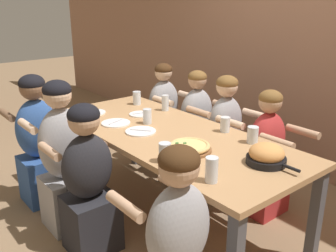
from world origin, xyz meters
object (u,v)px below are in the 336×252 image
(empty_plate_a, at_px, (140,114))
(drinking_glass_g, at_px, (225,125))
(diner_near_center, at_px, (89,185))
(diner_far_center, at_px, (225,141))
(skillet_bowl, at_px, (267,155))
(empty_plate_d, at_px, (116,123))
(empty_plate_b, at_px, (141,131))
(drinking_glass_b, at_px, (253,136))
(pizza_board_main, at_px, (190,147))
(drinking_glass_f, at_px, (165,154))
(diner_near_midleft, at_px, (64,161))
(diner_near_left, at_px, (39,144))
(drinking_glass_a, at_px, (137,99))
(drinking_glass_d, at_px, (165,104))
(diner_far_midleft, at_px, (196,131))
(empty_plate_c, at_px, (94,113))
(diner_far_midright, at_px, (266,159))
(diner_far_left, at_px, (164,119))
(drinking_glass_e, at_px, (212,171))
(drinking_glass_c, at_px, (148,117))

(empty_plate_a, xyz_separation_m, drinking_glass_g, (0.78, 0.25, 0.04))
(diner_near_center, bearing_deg, diner_far_center, -0.12)
(skillet_bowl, relative_size, empty_plate_d, 1.52)
(empty_plate_b, distance_m, drinking_glass_b, 0.85)
(pizza_board_main, distance_m, diner_near_center, 0.74)
(drinking_glass_f, height_order, diner_near_midleft, diner_near_midleft)
(empty_plate_b, height_order, diner_near_center, diner_near_center)
(diner_near_left, bearing_deg, skillet_bowl, -65.88)
(drinking_glass_a, relative_size, diner_near_midleft, 0.11)
(diner_far_center, height_order, diner_near_left, diner_near_left)
(drinking_glass_d, distance_m, diner_near_center, 1.17)
(drinking_glass_a, height_order, drinking_glass_f, drinking_glass_a)
(diner_near_left, bearing_deg, empty_plate_a, -28.64)
(diner_far_midleft, bearing_deg, drinking_glass_g, 63.30)
(drinking_glass_b, bearing_deg, empty_plate_a, -167.67)
(skillet_bowl, bearing_deg, diner_near_midleft, -147.86)
(empty_plate_c, height_order, diner_near_midleft, diner_near_midleft)
(drinking_glass_f, bearing_deg, skillet_bowl, 48.42)
(diner_far_midleft, height_order, diner_near_left, diner_near_left)
(pizza_board_main, distance_m, diner_far_midright, 0.86)
(pizza_board_main, height_order, diner_near_left, diner_near_left)
(skillet_bowl, xyz_separation_m, diner_far_left, (-1.75, 0.58, -0.31))
(drinking_glass_e, xyz_separation_m, diner_near_center, (-0.82, -0.35, -0.30))
(empty_plate_a, relative_size, drinking_glass_a, 1.50)
(drinking_glass_c, distance_m, drinking_glass_f, 0.78)
(drinking_glass_e, bearing_deg, drinking_glass_c, 162.50)
(empty_plate_d, relative_size, diner_far_left, 0.22)
(empty_plate_d, relative_size, diner_far_center, 0.22)
(skillet_bowl, distance_m, empty_plate_c, 1.68)
(drinking_glass_a, bearing_deg, drinking_glass_d, 14.14)
(empty_plate_c, height_order, drinking_glass_d, drinking_glass_d)
(drinking_glass_d, bearing_deg, diner_near_center, -66.79)
(drinking_glass_b, bearing_deg, empty_plate_b, -144.59)
(empty_plate_c, relative_size, drinking_glass_a, 1.62)
(pizza_board_main, height_order, diner_far_left, diner_far_left)
(drinking_glass_f, height_order, diner_far_left, diner_far_left)
(drinking_glass_a, distance_m, diner_far_midleft, 0.66)
(drinking_glass_f, bearing_deg, drinking_glass_a, 152.64)
(drinking_glass_b, distance_m, diner_far_midright, 0.50)
(diner_near_center, bearing_deg, diner_far_midleft, 15.13)
(drinking_glass_c, bearing_deg, diner_far_midleft, 100.77)
(drinking_glass_c, distance_m, drinking_glass_d, 0.41)
(drinking_glass_c, distance_m, diner_near_center, 0.78)
(diner_near_left, bearing_deg, diner_far_midright, -44.86)
(drinking_glass_b, bearing_deg, diner_near_center, -119.99)
(drinking_glass_a, bearing_deg, drinking_glass_e, -20.57)
(empty_plate_a, bearing_deg, empty_plate_c, -135.94)
(skillet_bowl, height_order, empty_plate_a, skillet_bowl)
(drinking_glass_e, distance_m, drinking_glass_f, 0.38)
(skillet_bowl, bearing_deg, drinking_glass_c, -174.57)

